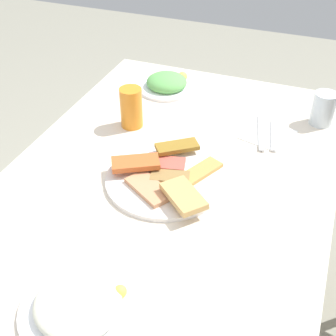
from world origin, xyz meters
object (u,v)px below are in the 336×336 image
salad_plate_greens (167,83)px  paper_napkin (267,134)px  drinking_glass (323,109)px  fork (261,132)px  dining_table (169,196)px  pide_platter (166,178)px  soda_can (131,108)px  spoon (273,134)px  salad_plate_rice (79,305)px

salad_plate_greens → paper_napkin: size_ratio=1.43×
drinking_glass → fork: size_ratio=0.52×
dining_table → salad_plate_greens: size_ratio=6.30×
drinking_glass → fork: drinking_glass is taller
pide_platter → fork: size_ratio=1.65×
soda_can → paper_napkin: size_ratio=0.90×
soda_can → paper_napkin: soda_can is taller
fork → spoon: (0.00, 0.04, 0.00)m
dining_table → soda_can: bearing=-134.3°
salad_plate_rice → fork: bearing=165.0°
soda_can → drinking_glass: soda_can is taller
paper_napkin → fork: (0.00, -0.02, 0.00)m
pide_platter → paper_napkin: pide_platter is taller
drinking_glass → spoon: size_ratio=0.60×
drinking_glass → dining_table: bearing=-40.4°
fork → soda_can: bearing=-88.9°
paper_napkin → fork: fork is taller
paper_napkin → spoon: bearing=90.0°
dining_table → drinking_glass: 0.54m
paper_napkin → spoon: 0.02m
paper_napkin → fork: 0.02m
salad_plate_greens → drinking_glass: (0.04, 0.52, 0.03)m
drinking_glass → soda_can: bearing=-67.9°
dining_table → salad_plate_greens: salad_plate_greens is taller
salad_plate_greens → spoon: 0.43m
dining_table → spoon: bearing=141.8°
pide_platter → paper_napkin: (-0.31, 0.20, -0.01)m
salad_plate_greens → fork: (0.16, 0.36, -0.01)m
dining_table → pide_platter: pide_platter is taller
salad_plate_rice → drinking_glass: 0.92m
salad_plate_greens → paper_napkin: (0.16, 0.38, -0.02)m
dining_table → fork: size_ratio=6.35×
salad_plate_greens → spoon: (0.16, 0.39, -0.01)m
salad_plate_greens → drinking_glass: 0.52m
salad_plate_greens → soda_can: (0.26, -0.01, 0.04)m
pide_platter → drinking_glass: size_ratio=3.16×
fork → salad_plate_greens: bearing=-127.5°
soda_can → dining_table: bearing=45.7°
salad_plate_greens → salad_plate_rice: (0.89, 0.16, -0.00)m
salad_plate_greens → paper_napkin: salad_plate_greens is taller
paper_napkin → spoon: spoon is taller
salad_plate_greens → spoon: bearing=67.5°
salad_plate_rice → spoon: (-0.72, 0.23, -0.01)m
soda_can → paper_napkin: (-0.09, 0.39, -0.06)m
dining_table → fork: (-0.28, 0.18, 0.08)m
pide_platter → salad_plate_greens: salad_plate_greens is taller
salad_plate_rice → paper_napkin: bearing=163.7°
dining_table → soda_can: size_ratio=10.03×
soda_can → drinking_glass: bearing=112.1°
pide_platter → drinking_glass: bearing=141.9°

